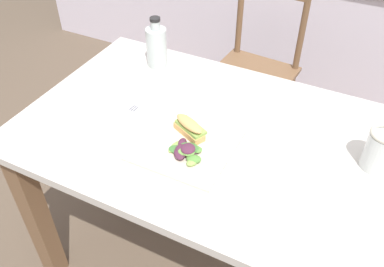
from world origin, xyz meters
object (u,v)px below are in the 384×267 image
Objects in this scene: dining_table at (217,162)px; plate_lunch at (186,145)px; fork_on_napkin at (123,118)px; mason_jar_iced_tea at (380,151)px; sandwich_half_front at (189,127)px; chair_wooden_far at (255,71)px; bottle_cold_brew at (157,48)px.

plate_lunch is (-0.06, -0.10, 0.13)m from dining_table.
fork_on_napkin is 0.80m from mason_jar_iced_tea.
sandwich_half_front is at bearing -143.19° from dining_table.
mason_jar_iced_tea reaches higher than dining_table.
plate_lunch reaches higher than dining_table.
fork_on_napkin is at bearing 174.80° from plate_lunch.
chair_wooden_far reaches higher than fork_on_napkin.
sandwich_half_front is at bearing -84.80° from chair_wooden_far.
fork_on_napkin is at bearing -169.30° from mason_jar_iced_tea.
bottle_cold_brew is (-0.07, 0.35, 0.07)m from fork_on_napkin.
dining_table is 0.52m from bottle_cold_brew.
plate_lunch is at bearing -122.63° from dining_table.
dining_table is 4.52× the size of plate_lunch.
bottle_cold_brew reaches higher than mason_jar_iced_tea.
sandwich_half_front is 0.46m from bottle_cold_brew.
fork_on_napkin is (-0.31, -0.08, 0.13)m from dining_table.
bottle_cold_brew reaches higher than chair_wooden_far.
chair_wooden_far is 3.02× the size of plate_lunch.
sandwich_half_front reaches higher than plate_lunch.
chair_wooden_far is at bearing 68.55° from bottle_cold_brew.
bottle_cold_brew is at bearing -111.45° from chair_wooden_far.
plate_lunch is 0.25m from fork_on_napkin.
dining_table is 10.66× the size of sandwich_half_front.
dining_table is at bearing -171.54° from mason_jar_iced_tea.
chair_wooden_far is at bearing 95.20° from sandwich_half_front.
mason_jar_iced_tea reaches higher than plate_lunch.
plate_lunch is 1.45× the size of bottle_cold_brew.
sandwich_half_front is at bearing -46.86° from bottle_cold_brew.
fork_on_napkin is at bearing -99.41° from chair_wooden_far.
bottle_cold_brew is (-0.39, 0.28, 0.20)m from dining_table.
chair_wooden_far is 1.06m from mason_jar_iced_tea.
plate_lunch is at bearing -49.43° from bottle_cold_brew.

